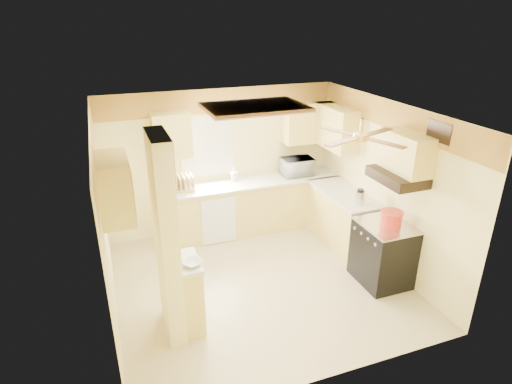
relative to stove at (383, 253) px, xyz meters
name	(u,v)px	position (x,y,z in m)	size (l,w,h in m)	color
floor	(260,282)	(-1.67, 0.55, -0.46)	(4.00, 4.00, 0.00)	#C6B589
ceiling	(261,113)	(-1.67, 0.55, 2.04)	(4.00, 4.00, 0.00)	white
wall_back	(222,162)	(-1.67, 2.45, 0.79)	(4.00, 4.00, 0.00)	#F7E896
wall_front	(330,282)	(-1.67, -1.35, 0.79)	(4.00, 4.00, 0.00)	#F7E896
wall_left	(104,229)	(-3.67, 0.55, 0.79)	(3.80, 3.80, 0.00)	#F7E896
wall_right	(385,185)	(0.33, 0.55, 0.79)	(3.80, 3.80, 0.00)	#F7E896
wallpaper_border	(220,101)	(-1.67, 2.43, 1.84)	(4.00, 0.02, 0.40)	#F0C046
partition_column	(166,241)	(-3.02, 0.00, 0.79)	(0.20, 0.70, 2.50)	#F7E896
partition_ledge	(190,295)	(-2.80, 0.00, -0.01)	(0.25, 0.55, 0.90)	#F7D870
ledge_top	(187,262)	(-2.80, 0.00, 0.46)	(0.28, 0.58, 0.04)	silver
lower_cabinets_back	(255,206)	(-1.17, 2.15, -0.01)	(3.00, 0.60, 0.90)	#F7D870
lower_cabinets_right	(343,219)	(0.03, 1.15, -0.01)	(0.60, 1.40, 0.90)	#F7D870
countertop_back	(255,182)	(-1.17, 2.14, 0.46)	(3.04, 0.64, 0.04)	silver
countertop_right	(344,194)	(0.02, 1.15, 0.46)	(0.64, 1.44, 0.04)	silver
dishwasher_panel	(219,221)	(-1.92, 1.84, -0.03)	(0.58, 0.02, 0.80)	white
window	(207,147)	(-1.92, 2.44, 1.09)	(0.92, 0.02, 1.02)	white
upper_cab_back_left	(172,135)	(-2.52, 2.27, 1.39)	(0.60, 0.35, 0.70)	#F7D870
upper_cab_back_right	(308,122)	(-0.12, 2.27, 1.39)	(0.90, 0.35, 0.70)	#F7D870
upper_cab_right	(336,127)	(0.16, 1.80, 1.39)	(0.35, 1.00, 0.70)	#F7D870
upper_cab_left_wall	(114,188)	(-3.49, 0.30, 1.39)	(0.35, 0.75, 0.70)	#F7D870
upper_cab_over_stove	(406,152)	(0.16, 0.00, 1.49)	(0.35, 0.76, 0.52)	#F7D870
stove	(383,253)	(0.00, 0.00, 0.00)	(0.68, 0.77, 0.92)	black
range_hood	(397,177)	(0.07, 0.00, 1.16)	(0.50, 0.76, 0.14)	black
poster_menu	(172,191)	(-2.91, 0.00, 1.39)	(0.02, 0.42, 0.57)	black
poster_nashville	(177,243)	(-2.91, 0.00, 0.74)	(0.02, 0.42, 0.57)	black
ceiling_light_panel	(255,108)	(-1.57, 1.05, 2.00)	(1.35, 0.95, 0.06)	brown
ceiling_fan	(361,136)	(-0.67, -0.15, 1.83)	(1.15, 1.15, 0.26)	gold
vent_grate	(439,132)	(0.31, -0.35, 1.84)	(0.02, 0.40, 0.25)	black
microwave	(297,166)	(-0.35, 2.16, 0.63)	(0.55, 0.37, 0.31)	white
bowl	(192,263)	(-2.76, -0.11, 0.51)	(0.23, 0.23, 0.06)	white
dutch_oven	(391,218)	(0.05, -0.02, 0.56)	(0.31, 0.31, 0.21)	red
kettle	(360,197)	(0.00, 0.69, 0.59)	(0.15, 0.15, 0.24)	silver
dish_rack	(181,185)	(-2.44, 2.17, 0.57)	(0.45, 0.36, 0.24)	tan
utensil_crock	(234,176)	(-1.50, 2.28, 0.56)	(0.12, 0.12, 0.23)	white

